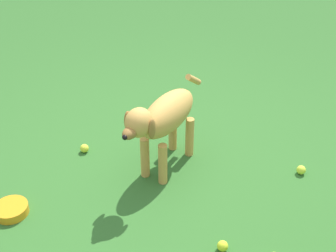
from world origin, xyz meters
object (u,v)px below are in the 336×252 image
object	(u,v)px
dog	(164,118)
tennis_ball_2	(301,170)
tennis_ball_0	(223,246)
water_bowl	(11,210)
tennis_ball_1	(84,148)

from	to	relation	value
dog	tennis_ball_2	size ratio (longest dim) A/B	14.84
tennis_ball_0	water_bowl	size ratio (longest dim) A/B	0.30
tennis_ball_0	tennis_ball_2	world-z (taller)	same
dog	tennis_ball_0	bearing A→B (deg)	55.57
dog	tennis_ball_2	bearing A→B (deg)	117.62
tennis_ball_2	tennis_ball_0	bearing A→B (deg)	171.96
tennis_ball_0	tennis_ball_2	size ratio (longest dim) A/B	1.00
dog	tennis_ball_0	size ratio (longest dim) A/B	14.84
tennis_ball_0	dog	bearing A→B (deg)	58.24
dog	tennis_ball_0	xyz separation A→B (m)	(-0.45, -0.72, -0.40)
tennis_ball_0	tennis_ball_2	bearing A→B (deg)	-8.04
tennis_ball_1	water_bowl	size ratio (longest dim) A/B	0.30
tennis_ball_0	tennis_ball_1	distance (m)	1.37
tennis_ball_1	tennis_ball_2	bearing A→B (deg)	-65.56
dog	tennis_ball_2	distance (m)	1.07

